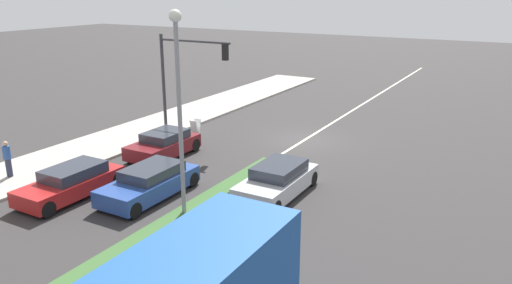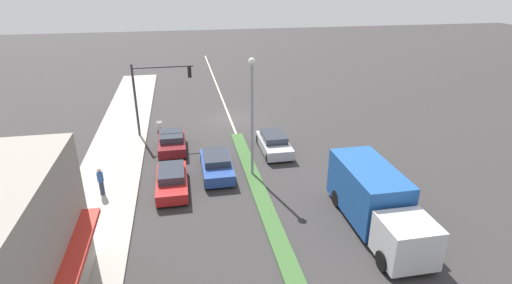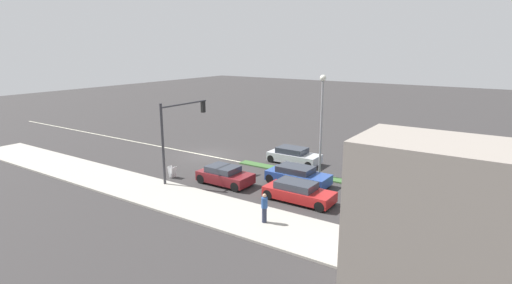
{
  "view_description": "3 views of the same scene",
  "coord_description": "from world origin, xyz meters",
  "px_view_note": "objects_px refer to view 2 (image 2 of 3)",
  "views": [
    {
      "loc": [
        -10.8,
        24.51,
        8.16
      ],
      "look_at": [
        -1.31,
        7.82,
        2.19
      ],
      "focal_mm": 35.0,
      "sensor_mm": 36.0,
      "label": 1
    },
    {
      "loc": [
        4.06,
        33.27,
        11.82
      ],
      "look_at": [
        -0.33,
        10.5,
        2.05
      ],
      "focal_mm": 28.0,
      "sensor_mm": 36.0,
      "label": 2
    },
    {
      "loc": [
        25.78,
        22.66,
        9.36
      ],
      "look_at": [
        0.38,
        5.62,
        2.04
      ],
      "focal_mm": 28.0,
      "sensor_mm": 36.0,
      "label": 3
    }
  ],
  "objects_px": {
    "pedestrian": "(101,181)",
    "delivery_truck": "(375,200)",
    "street_lamp": "(252,103)",
    "hatchback_red": "(172,180)",
    "traffic_signal_main": "(154,87)",
    "coupe_blue": "(217,165)",
    "warning_aframe_sign": "(159,126)",
    "sedan_maroon": "(172,142)",
    "sedan_silver": "(274,143)"
  },
  "relations": [
    {
      "from": "delivery_truck",
      "to": "hatchback_red",
      "type": "bearing_deg",
      "value": -29.76
    },
    {
      "from": "street_lamp",
      "to": "hatchback_red",
      "type": "xyz_separation_m",
      "value": [
        5.0,
        0.9,
        -4.17
      ]
    },
    {
      "from": "delivery_truck",
      "to": "warning_aframe_sign",
      "type": "bearing_deg",
      "value": -54.68
    },
    {
      "from": "traffic_signal_main",
      "to": "warning_aframe_sign",
      "type": "bearing_deg",
      "value": -96.43
    },
    {
      "from": "hatchback_red",
      "to": "coupe_blue",
      "type": "height_order",
      "value": "coupe_blue"
    },
    {
      "from": "traffic_signal_main",
      "to": "pedestrian",
      "type": "xyz_separation_m",
      "value": [
        2.83,
        9.08,
        -2.92
      ]
    },
    {
      "from": "warning_aframe_sign",
      "to": "delivery_truck",
      "type": "distance_m",
      "value": 19.11
    },
    {
      "from": "traffic_signal_main",
      "to": "pedestrian",
      "type": "relative_size",
      "value": 3.43
    },
    {
      "from": "pedestrian",
      "to": "warning_aframe_sign",
      "type": "bearing_deg",
      "value": -106.43
    },
    {
      "from": "coupe_blue",
      "to": "street_lamp",
      "type": "bearing_deg",
      "value": 163.81
    },
    {
      "from": "warning_aframe_sign",
      "to": "hatchback_red",
      "type": "bearing_deg",
      "value": 95.99
    },
    {
      "from": "warning_aframe_sign",
      "to": "coupe_blue",
      "type": "height_order",
      "value": "coupe_blue"
    },
    {
      "from": "street_lamp",
      "to": "coupe_blue",
      "type": "bearing_deg",
      "value": -16.19
    },
    {
      "from": "delivery_truck",
      "to": "sedan_maroon",
      "type": "xyz_separation_m",
      "value": [
        10.0,
        -11.49,
        -0.84
      ]
    },
    {
      "from": "sedan_silver",
      "to": "hatchback_red",
      "type": "xyz_separation_m",
      "value": [
        7.2,
        4.25,
        -0.02
      ]
    },
    {
      "from": "pedestrian",
      "to": "delivery_truck",
      "type": "distance_m",
      "value": 15.07
    },
    {
      "from": "delivery_truck",
      "to": "sedan_maroon",
      "type": "bearing_deg",
      "value": -48.98
    },
    {
      "from": "delivery_truck",
      "to": "coupe_blue",
      "type": "relative_size",
      "value": 1.7
    },
    {
      "from": "street_lamp",
      "to": "warning_aframe_sign",
      "type": "relative_size",
      "value": 8.8
    },
    {
      "from": "delivery_truck",
      "to": "sedan_silver",
      "type": "height_order",
      "value": "delivery_truck"
    },
    {
      "from": "warning_aframe_sign",
      "to": "delivery_truck",
      "type": "xyz_separation_m",
      "value": [
        -11.03,
        15.57,
        1.04
      ]
    },
    {
      "from": "hatchback_red",
      "to": "sedan_silver",
      "type": "bearing_deg",
      "value": -149.47
    },
    {
      "from": "coupe_blue",
      "to": "warning_aframe_sign",
      "type": "bearing_deg",
      "value": -65.26
    },
    {
      "from": "street_lamp",
      "to": "pedestrian",
      "type": "bearing_deg",
      "value": 5.96
    },
    {
      "from": "coupe_blue",
      "to": "sedan_silver",
      "type": "bearing_deg",
      "value": -148.39
    },
    {
      "from": "traffic_signal_main",
      "to": "coupe_blue",
      "type": "xyz_separation_m",
      "value": [
        -3.92,
        7.51,
        -3.28
      ]
    },
    {
      "from": "traffic_signal_main",
      "to": "delivery_truck",
      "type": "distance_m",
      "value": 18.65
    },
    {
      "from": "delivery_truck",
      "to": "hatchback_red",
      "type": "distance_m",
      "value": 11.55
    },
    {
      "from": "sedan_silver",
      "to": "hatchback_red",
      "type": "relative_size",
      "value": 0.98
    },
    {
      "from": "street_lamp",
      "to": "coupe_blue",
      "type": "xyz_separation_m",
      "value": [
        2.2,
        -0.64,
        -4.15
      ]
    },
    {
      "from": "pedestrian",
      "to": "delivery_truck",
      "type": "height_order",
      "value": "delivery_truck"
    },
    {
      "from": "pedestrian",
      "to": "sedan_maroon",
      "type": "xyz_separation_m",
      "value": [
        -3.95,
        -5.81,
        -0.35
      ]
    },
    {
      "from": "street_lamp",
      "to": "delivery_truck",
      "type": "bearing_deg",
      "value": 127.08
    },
    {
      "from": "sedan_silver",
      "to": "sedan_maroon",
      "type": "height_order",
      "value": "sedan_silver"
    },
    {
      "from": "sedan_maroon",
      "to": "coupe_blue",
      "type": "distance_m",
      "value": 5.08
    },
    {
      "from": "street_lamp",
      "to": "pedestrian",
      "type": "xyz_separation_m",
      "value": [
        8.95,
        0.93,
        -3.8
      ]
    },
    {
      "from": "warning_aframe_sign",
      "to": "sedan_silver",
      "type": "distance_m",
      "value": 9.97
    },
    {
      "from": "traffic_signal_main",
      "to": "sedan_maroon",
      "type": "relative_size",
      "value": 1.45
    },
    {
      "from": "street_lamp",
      "to": "hatchback_red",
      "type": "height_order",
      "value": "street_lamp"
    },
    {
      "from": "pedestrian",
      "to": "warning_aframe_sign",
      "type": "relative_size",
      "value": 1.95
    },
    {
      "from": "delivery_truck",
      "to": "sedan_silver",
      "type": "xyz_separation_m",
      "value": [
        2.8,
        -9.96,
        -0.83
      ]
    },
    {
      "from": "street_lamp",
      "to": "sedan_silver",
      "type": "distance_m",
      "value": 5.76
    },
    {
      "from": "pedestrian",
      "to": "coupe_blue",
      "type": "height_order",
      "value": "pedestrian"
    },
    {
      "from": "delivery_truck",
      "to": "sedan_maroon",
      "type": "relative_size",
      "value": 1.95
    },
    {
      "from": "sedan_silver",
      "to": "warning_aframe_sign",
      "type": "bearing_deg",
      "value": -34.27
    },
    {
      "from": "traffic_signal_main",
      "to": "warning_aframe_sign",
      "type": "distance_m",
      "value": 3.57
    },
    {
      "from": "hatchback_red",
      "to": "sedan_maroon",
      "type": "relative_size",
      "value": 1.14
    },
    {
      "from": "street_lamp",
      "to": "sedan_maroon",
      "type": "relative_size",
      "value": 1.91
    },
    {
      "from": "pedestrian",
      "to": "hatchback_red",
      "type": "relative_size",
      "value": 0.37
    },
    {
      "from": "street_lamp",
      "to": "delivery_truck",
      "type": "height_order",
      "value": "street_lamp"
    }
  ]
}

